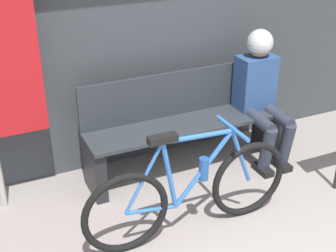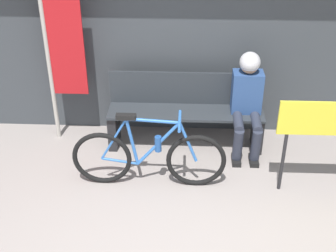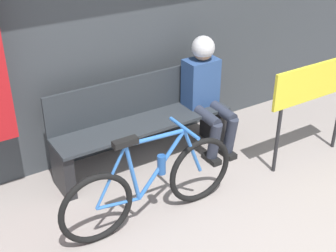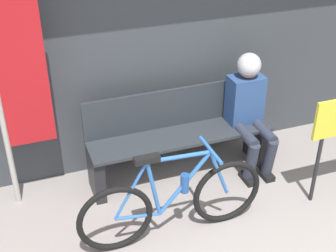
{
  "view_description": "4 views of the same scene",
  "coord_description": "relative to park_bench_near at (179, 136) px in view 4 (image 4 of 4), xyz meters",
  "views": [
    {
      "loc": [
        -1.63,
        -1.37,
        2.26
      ],
      "look_at": [
        -0.37,
        1.35,
        0.75
      ],
      "focal_mm": 50.0,
      "sensor_mm": 36.0,
      "label": 1
    },
    {
      "loc": [
        0.05,
        -2.92,
        3.11
      ],
      "look_at": [
        -0.13,
        1.31,
        0.58
      ],
      "focal_mm": 50.0,
      "sensor_mm": 36.0,
      "label": 2
    },
    {
      "loc": [
        -1.87,
        -1.64,
        2.61
      ],
      "look_at": [
        0.03,
        1.37,
        0.65
      ],
      "focal_mm": 50.0,
      "sensor_mm": 36.0,
      "label": 3
    },
    {
      "loc": [
        -1.4,
        -1.73,
        2.83
      ],
      "look_at": [
        -0.23,
        1.43,
        0.85
      ],
      "focal_mm": 50.0,
      "sensor_mm": 36.0,
      "label": 4
    }
  ],
  "objects": [
    {
      "name": "park_bench_near",
      "position": [
        0.0,
        0.0,
        0.0
      ],
      "size": [
        1.8,
        0.42,
        0.88
      ],
      "color": "#2D3338",
      "rests_on": "ground_plane"
    },
    {
      "name": "person_seated",
      "position": [
        0.69,
        -0.11,
        0.28
      ],
      "size": [
        0.34,
        0.59,
        1.21
      ],
      "color": "#2D3342",
      "rests_on": "ground_plane"
    },
    {
      "name": "banner_pole",
      "position": [
        -1.42,
        0.09,
        0.74
      ],
      "size": [
        0.45,
        0.05,
        1.91
      ],
      "color": "#B7B2A8",
      "rests_on": "ground_plane"
    },
    {
      "name": "bicycle",
      "position": [
        -0.37,
        -0.82,
        -0.08
      ],
      "size": [
        1.61,
        0.4,
        0.85
      ],
      "color": "black",
      "rests_on": "ground_plane"
    },
    {
      "name": "storefront_wall",
      "position": [
        -0.05,
        0.4,
        1.24
      ],
      "size": [
        12.0,
        0.56,
        3.2
      ],
      "color": "#3D4247",
      "rests_on": "ground_plane"
    }
  ]
}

